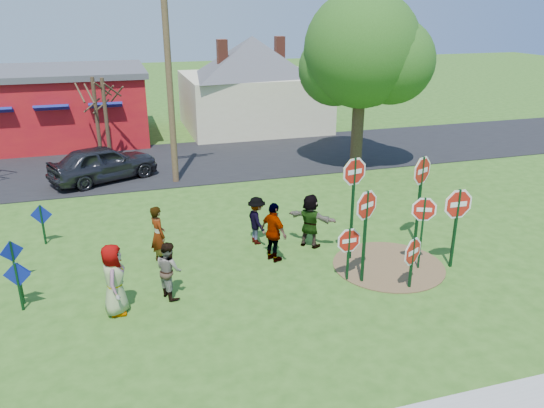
{
  "coord_description": "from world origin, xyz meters",
  "views": [
    {
      "loc": [
        -2.68,
        -13.16,
        7.08
      ],
      "look_at": [
        1.68,
        1.31,
        1.39
      ],
      "focal_mm": 35.0,
      "sensor_mm": 36.0,
      "label": 1
    }
  ],
  "objects_px": {
    "stop_sign_d": "(421,178)",
    "suv": "(103,163)",
    "person_b": "(158,235)",
    "stop_sign_a": "(349,244)",
    "utility_pole": "(169,76)",
    "person_a": "(114,280)",
    "stop_sign_c": "(423,217)",
    "leafy_tree": "(364,56)",
    "stop_sign_b": "(354,183)"
  },
  "relations": [
    {
      "from": "stop_sign_d",
      "to": "suv",
      "type": "height_order",
      "value": "stop_sign_d"
    },
    {
      "from": "stop_sign_d",
      "to": "person_b",
      "type": "bearing_deg",
      "value": 147.17
    },
    {
      "from": "stop_sign_a",
      "to": "utility_pole",
      "type": "xyz_separation_m",
      "value": [
        -3.4,
        10.02,
        3.35
      ]
    },
    {
      "from": "person_b",
      "to": "person_a",
      "type": "bearing_deg",
      "value": 134.53
    },
    {
      "from": "stop_sign_a",
      "to": "person_a",
      "type": "height_order",
      "value": "person_a"
    },
    {
      "from": "stop_sign_c",
      "to": "suv",
      "type": "distance_m",
      "value": 13.93
    },
    {
      "from": "person_b",
      "to": "leafy_tree",
      "type": "bearing_deg",
      "value": -72.0
    },
    {
      "from": "stop_sign_a",
      "to": "stop_sign_d",
      "type": "distance_m",
      "value": 3.74
    },
    {
      "from": "stop_sign_a",
      "to": "leafy_tree",
      "type": "xyz_separation_m",
      "value": [
        4.93,
        9.7,
        3.94
      ]
    },
    {
      "from": "stop_sign_b",
      "to": "person_a",
      "type": "relative_size",
      "value": 1.79
    },
    {
      "from": "stop_sign_b",
      "to": "utility_pole",
      "type": "xyz_separation_m",
      "value": [
        -4.02,
        8.86,
        2.06
      ]
    },
    {
      "from": "stop_sign_c",
      "to": "person_b",
      "type": "height_order",
      "value": "stop_sign_c"
    },
    {
      "from": "stop_sign_a",
      "to": "stop_sign_c",
      "type": "xyz_separation_m",
      "value": [
        2.23,
        0.04,
        0.5
      ]
    },
    {
      "from": "stop_sign_b",
      "to": "leafy_tree",
      "type": "bearing_deg",
      "value": 49.58
    },
    {
      "from": "stop_sign_c",
      "to": "person_a",
      "type": "xyz_separation_m",
      "value": [
        -8.3,
        0.08,
        -0.68
      ]
    },
    {
      "from": "stop_sign_d",
      "to": "stop_sign_a",
      "type": "bearing_deg",
      "value": -177.96
    },
    {
      "from": "stop_sign_a",
      "to": "person_a",
      "type": "distance_m",
      "value": 6.07
    },
    {
      "from": "stop_sign_a",
      "to": "stop_sign_b",
      "type": "bearing_deg",
      "value": 59.28
    },
    {
      "from": "stop_sign_c",
      "to": "person_a",
      "type": "bearing_deg",
      "value": -159.01
    },
    {
      "from": "person_b",
      "to": "utility_pole",
      "type": "relative_size",
      "value": 0.21
    },
    {
      "from": "stop_sign_b",
      "to": "stop_sign_c",
      "type": "distance_m",
      "value": 2.13
    },
    {
      "from": "stop_sign_a",
      "to": "person_a",
      "type": "xyz_separation_m",
      "value": [
        -6.07,
        0.12,
        -0.18
      ]
    },
    {
      "from": "stop_sign_d",
      "to": "leafy_tree",
      "type": "height_order",
      "value": "leafy_tree"
    },
    {
      "from": "suv",
      "to": "utility_pole",
      "type": "distance_m",
      "value": 4.75
    },
    {
      "from": "suv",
      "to": "utility_pole",
      "type": "xyz_separation_m",
      "value": [
        2.89,
        -1.0,
        3.64
      ]
    },
    {
      "from": "suv",
      "to": "leafy_tree",
      "type": "height_order",
      "value": "leafy_tree"
    },
    {
      "from": "stop_sign_d",
      "to": "utility_pole",
      "type": "relative_size",
      "value": 0.35
    },
    {
      "from": "stop_sign_b",
      "to": "suv",
      "type": "distance_m",
      "value": 12.14
    },
    {
      "from": "stop_sign_a",
      "to": "utility_pole",
      "type": "bearing_deg",
      "value": 105.82
    },
    {
      "from": "stop_sign_d",
      "to": "leafy_tree",
      "type": "relative_size",
      "value": 0.38
    },
    {
      "from": "person_b",
      "to": "stop_sign_b",
      "type": "bearing_deg",
      "value": -122.89
    },
    {
      "from": "stop_sign_a",
      "to": "stop_sign_c",
      "type": "relative_size",
      "value": 0.73
    },
    {
      "from": "person_a",
      "to": "person_b",
      "type": "bearing_deg",
      "value": -20.03
    },
    {
      "from": "stop_sign_a",
      "to": "stop_sign_d",
      "type": "xyz_separation_m",
      "value": [
        3.15,
        1.73,
        1.03
      ]
    },
    {
      "from": "stop_sign_a",
      "to": "stop_sign_d",
      "type": "height_order",
      "value": "stop_sign_d"
    },
    {
      "from": "utility_pole",
      "to": "person_b",
      "type": "bearing_deg",
      "value": -100.6
    },
    {
      "from": "stop_sign_b",
      "to": "stop_sign_c",
      "type": "relative_size",
      "value": 1.43
    },
    {
      "from": "stop_sign_c",
      "to": "suv",
      "type": "xyz_separation_m",
      "value": [
        -8.53,
        10.98,
        -0.79
      ]
    },
    {
      "from": "person_b",
      "to": "leafy_tree",
      "type": "relative_size",
      "value": 0.22
    },
    {
      "from": "stop_sign_d",
      "to": "person_b",
      "type": "relative_size",
      "value": 1.69
    },
    {
      "from": "person_b",
      "to": "leafy_tree",
      "type": "xyz_separation_m",
      "value": [
        9.73,
        7.11,
        4.15
      ]
    },
    {
      "from": "stop_sign_b",
      "to": "stop_sign_d",
      "type": "xyz_separation_m",
      "value": [
        2.54,
        0.56,
        -0.27
      ]
    },
    {
      "from": "stop_sign_b",
      "to": "person_a",
      "type": "xyz_separation_m",
      "value": [
        -6.68,
        -1.05,
        -1.47
      ]
    },
    {
      "from": "stop_sign_d",
      "to": "person_b",
      "type": "xyz_separation_m",
      "value": [
        -7.95,
        0.86,
        -1.24
      ]
    },
    {
      "from": "stop_sign_b",
      "to": "stop_sign_c",
      "type": "height_order",
      "value": "stop_sign_b"
    },
    {
      "from": "stop_sign_b",
      "to": "stop_sign_c",
      "type": "xyz_separation_m",
      "value": [
        1.62,
        -1.13,
        -0.79
      ]
    },
    {
      "from": "suv",
      "to": "stop_sign_b",
      "type": "bearing_deg",
      "value": -168.85
    },
    {
      "from": "stop_sign_c",
      "to": "leafy_tree",
      "type": "relative_size",
      "value": 0.29
    },
    {
      "from": "stop_sign_d",
      "to": "stop_sign_c",
      "type": "bearing_deg",
      "value": -145.21
    },
    {
      "from": "stop_sign_d",
      "to": "utility_pole",
      "type": "height_order",
      "value": "utility_pole"
    }
  ]
}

